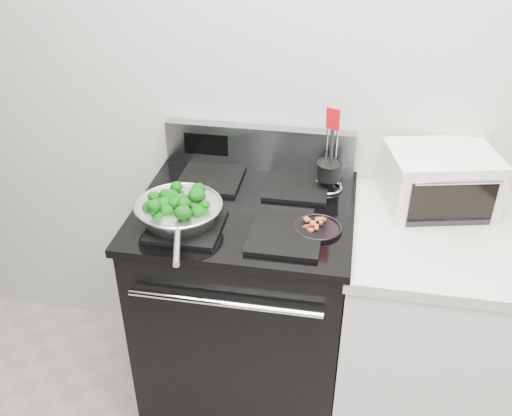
% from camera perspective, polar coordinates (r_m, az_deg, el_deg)
% --- Properties ---
extents(back_wall, '(4.00, 0.02, 2.70)m').
position_cam_1_polar(back_wall, '(2.18, 8.54, 13.11)').
color(back_wall, silver).
rests_on(back_wall, ground).
extents(gas_range, '(0.79, 0.69, 1.13)m').
position_cam_1_polar(gas_range, '(2.35, -0.98, -9.40)').
color(gas_range, black).
rests_on(gas_range, floor).
extents(counter, '(0.62, 0.68, 0.92)m').
position_cam_1_polar(counter, '(2.36, 15.88, -11.53)').
color(counter, white).
rests_on(counter, floor).
extents(skillet, '(0.30, 0.47, 0.07)m').
position_cam_1_polar(skillet, '(1.97, -7.72, -0.33)').
color(skillet, silver).
rests_on(skillet, gas_range).
extents(broccoli_pile, '(0.24, 0.24, 0.08)m').
position_cam_1_polar(broccoli_pile, '(1.96, -7.75, 0.15)').
color(broccoli_pile, black).
rests_on(broccoli_pile, skillet).
extents(bacon_plate, '(0.16, 0.16, 0.04)m').
position_cam_1_polar(bacon_plate, '(1.95, 6.21, -1.75)').
color(bacon_plate, black).
rests_on(bacon_plate, gas_range).
extents(utensil_holder, '(0.11, 0.11, 0.33)m').
position_cam_1_polar(utensil_holder, '(2.17, 7.31, 3.32)').
color(utensil_holder, silver).
rests_on(utensil_holder, gas_range).
extents(toaster_oven, '(0.43, 0.36, 0.22)m').
position_cam_1_polar(toaster_oven, '(2.19, 17.87, 2.75)').
color(toaster_oven, white).
rests_on(toaster_oven, counter).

